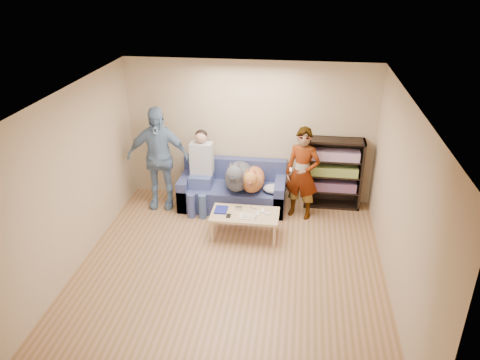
# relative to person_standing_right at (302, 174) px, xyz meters

# --- Properties ---
(ground) EXTENTS (5.00, 5.00, 0.00)m
(ground) POSITION_rel_person_standing_right_xyz_m (-0.99, -1.86, -0.82)
(ground) COLOR olive
(ground) RESTS_ON ground
(ceiling) EXTENTS (5.00, 5.00, 0.00)m
(ceiling) POSITION_rel_person_standing_right_xyz_m (-0.99, -1.86, 1.78)
(ceiling) COLOR white
(ceiling) RESTS_ON ground
(wall_back) EXTENTS (4.50, 0.00, 4.50)m
(wall_back) POSITION_rel_person_standing_right_xyz_m (-0.99, 0.64, 0.48)
(wall_back) COLOR tan
(wall_back) RESTS_ON ground
(wall_front) EXTENTS (4.50, 0.00, 4.50)m
(wall_front) POSITION_rel_person_standing_right_xyz_m (-0.99, -4.36, 0.48)
(wall_front) COLOR tan
(wall_front) RESTS_ON ground
(wall_left) EXTENTS (0.00, 5.00, 5.00)m
(wall_left) POSITION_rel_person_standing_right_xyz_m (-3.24, -1.86, 0.48)
(wall_left) COLOR tan
(wall_left) RESTS_ON ground
(wall_right) EXTENTS (0.00, 5.00, 5.00)m
(wall_right) POSITION_rel_person_standing_right_xyz_m (1.26, -1.86, 0.48)
(wall_right) COLOR tan
(wall_right) RESTS_ON ground
(blanket) EXTENTS (0.37, 0.31, 0.13)m
(blanket) POSITION_rel_person_standing_right_xyz_m (-0.48, 0.02, -0.33)
(blanket) COLOR #A7A8AC
(blanket) RESTS_ON sofa
(person_standing_right) EXTENTS (0.69, 0.55, 1.64)m
(person_standing_right) POSITION_rel_person_standing_right_xyz_m (0.00, 0.00, 0.00)
(person_standing_right) COLOR gray
(person_standing_right) RESTS_ON ground
(person_standing_left) EXTENTS (1.15, 0.58, 1.89)m
(person_standing_left) POSITION_rel_person_standing_right_xyz_m (-2.56, 0.05, 0.12)
(person_standing_left) COLOR #7393B9
(person_standing_left) RESTS_ON ground
(held_controller) EXTENTS (0.04, 0.11, 0.03)m
(held_controller) POSITION_rel_person_standing_right_xyz_m (-0.20, -0.20, 0.15)
(held_controller) COLOR silver
(held_controller) RESTS_ON person_standing_right
(notebook_blue) EXTENTS (0.20, 0.26, 0.03)m
(notebook_blue) POSITION_rel_person_standing_right_xyz_m (-1.29, -0.75, -0.39)
(notebook_blue) COLOR navy
(notebook_blue) RESTS_ON coffee_table
(papers) EXTENTS (0.26, 0.20, 0.02)m
(papers) POSITION_rel_person_standing_right_xyz_m (-0.84, -0.90, -0.39)
(papers) COLOR beige
(papers) RESTS_ON coffee_table
(magazine) EXTENTS (0.22, 0.17, 0.01)m
(magazine) POSITION_rel_person_standing_right_xyz_m (-0.81, -0.88, -0.38)
(magazine) COLOR #AEA98B
(magazine) RESTS_ON coffee_table
(camera_silver) EXTENTS (0.11, 0.06, 0.05)m
(camera_silver) POSITION_rel_person_standing_right_xyz_m (-1.01, -0.68, -0.37)
(camera_silver) COLOR #AAAAAE
(camera_silver) RESTS_ON coffee_table
(controller_a) EXTENTS (0.04, 0.13, 0.03)m
(controller_a) POSITION_rel_person_standing_right_xyz_m (-0.61, -0.70, -0.38)
(controller_a) COLOR white
(controller_a) RESTS_ON coffee_table
(controller_b) EXTENTS (0.09, 0.06, 0.03)m
(controller_b) POSITION_rel_person_standing_right_xyz_m (-0.53, -0.78, -0.38)
(controller_b) COLOR silver
(controller_b) RESTS_ON coffee_table
(headphone_cup_a) EXTENTS (0.07, 0.07, 0.02)m
(headphone_cup_a) POSITION_rel_person_standing_right_xyz_m (-0.69, -0.82, -0.39)
(headphone_cup_a) COLOR white
(headphone_cup_a) RESTS_ON coffee_table
(headphone_cup_b) EXTENTS (0.07, 0.07, 0.02)m
(headphone_cup_b) POSITION_rel_person_standing_right_xyz_m (-0.69, -0.74, -0.39)
(headphone_cup_b) COLOR silver
(headphone_cup_b) RESTS_ON coffee_table
(pen_orange) EXTENTS (0.13, 0.06, 0.01)m
(pen_orange) POSITION_rel_person_standing_right_xyz_m (-0.91, -0.96, -0.40)
(pen_orange) COLOR orange
(pen_orange) RESTS_ON coffee_table
(pen_black) EXTENTS (0.13, 0.08, 0.01)m
(pen_black) POSITION_rel_person_standing_right_xyz_m (-0.77, -0.62, -0.40)
(pen_black) COLOR black
(pen_black) RESTS_ON coffee_table
(wallet) EXTENTS (0.07, 0.12, 0.02)m
(wallet) POSITION_rel_person_standing_right_xyz_m (-1.14, -0.92, -0.39)
(wallet) COLOR black
(wallet) RESTS_ON coffee_table
(sofa) EXTENTS (1.90, 0.85, 0.82)m
(sofa) POSITION_rel_person_standing_right_xyz_m (-1.24, 0.23, -0.54)
(sofa) COLOR #515B93
(sofa) RESTS_ON ground
(person_seated) EXTENTS (0.40, 0.73, 1.47)m
(person_seated) POSITION_rel_person_standing_right_xyz_m (-1.80, 0.11, -0.05)
(person_seated) COLOR #425593
(person_seated) RESTS_ON sofa
(dog_gray) EXTENTS (0.48, 1.28, 0.69)m
(dog_gray) POSITION_rel_person_standing_right_xyz_m (-1.13, 0.07, -0.15)
(dog_gray) COLOR #4B4D55
(dog_gray) RESTS_ON sofa
(dog_tan) EXTENTS (0.40, 1.16, 0.58)m
(dog_tan) POSITION_rel_person_standing_right_xyz_m (-0.86, 0.04, -0.19)
(dog_tan) COLOR #BB6739
(dog_tan) RESTS_ON sofa
(coffee_table) EXTENTS (1.10, 0.60, 0.42)m
(coffee_table) POSITION_rel_person_standing_right_xyz_m (-0.89, -0.80, -0.45)
(coffee_table) COLOR tan
(coffee_table) RESTS_ON ground
(bookshelf) EXTENTS (1.00, 0.34, 1.30)m
(bookshelf) POSITION_rel_person_standing_right_xyz_m (0.56, 0.47, -0.14)
(bookshelf) COLOR black
(bookshelf) RESTS_ON ground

